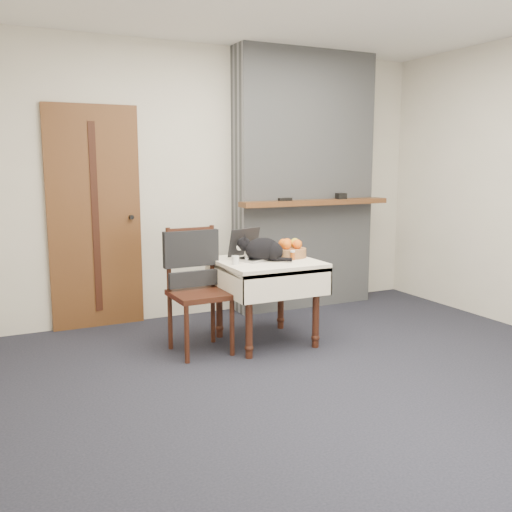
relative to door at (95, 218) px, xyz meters
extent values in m
plane|color=black|center=(1.20, -1.97, -1.00)|extent=(4.50, 4.50, 0.00)
cube|color=beige|center=(1.20, 0.03, 0.30)|extent=(4.50, 0.02, 2.60)
cube|color=brown|center=(0.00, 0.00, 0.00)|extent=(0.82, 0.05, 2.00)
cube|color=#36130E|center=(0.00, -0.03, 0.00)|extent=(0.06, 0.01, 1.70)
cylinder|color=black|center=(0.32, -0.04, 0.00)|extent=(0.04, 0.06, 0.04)
cube|color=gray|center=(2.10, -0.12, 0.30)|extent=(1.50, 0.30, 2.60)
cube|color=brown|center=(2.10, -0.36, 0.10)|extent=(1.62, 0.18, 0.05)
cube|color=black|center=(1.75, -0.36, 0.14)|extent=(0.14, 0.04, 0.03)
cube|color=black|center=(2.40, -0.36, 0.16)|extent=(0.10, 0.07, 0.06)
cylinder|color=#36130E|center=(0.87, -1.41, -0.68)|extent=(0.06, 0.06, 0.64)
sphere|color=#36130E|center=(0.87, -1.41, -0.92)|extent=(0.07, 0.07, 0.07)
cylinder|color=#36130E|center=(1.47, -1.41, -0.68)|extent=(0.06, 0.06, 0.64)
sphere|color=#36130E|center=(1.47, -1.41, -0.92)|extent=(0.07, 0.07, 0.07)
cylinder|color=#36130E|center=(0.87, -0.81, -0.68)|extent=(0.06, 0.06, 0.64)
sphere|color=#36130E|center=(0.87, -0.81, -0.92)|extent=(0.07, 0.07, 0.07)
cylinder|color=#36130E|center=(1.47, -0.81, -0.68)|extent=(0.06, 0.06, 0.64)
sphere|color=#36130E|center=(1.47, -0.81, -0.92)|extent=(0.07, 0.07, 0.07)
cube|color=silver|center=(1.17, -1.11, -0.33)|extent=(0.78, 0.78, 0.06)
cube|color=silver|center=(1.17, -1.49, -0.44)|extent=(0.78, 0.01, 0.22)
cube|color=silver|center=(1.17, -0.72, -0.44)|extent=(0.78, 0.01, 0.22)
cube|color=silver|center=(0.78, -1.11, -0.44)|extent=(0.01, 0.78, 0.22)
cube|color=silver|center=(1.55, -1.11, -0.44)|extent=(0.01, 0.78, 0.22)
cube|color=#B7B7BC|center=(1.11, -1.05, -0.29)|extent=(0.40, 0.34, 0.02)
cube|color=black|center=(1.11, -1.05, -0.28)|extent=(0.32, 0.25, 0.00)
cube|color=black|center=(1.06, -0.92, -0.16)|extent=(0.34, 0.18, 0.23)
cube|color=#AECBFF|center=(1.06, -0.92, -0.16)|extent=(0.31, 0.16, 0.21)
ellipsoid|color=black|center=(1.12, -1.12, -0.20)|extent=(0.34, 0.27, 0.19)
ellipsoid|color=black|center=(1.21, -1.16, -0.22)|extent=(0.21, 0.22, 0.16)
sphere|color=black|center=(0.98, -1.07, -0.16)|extent=(0.14, 0.14, 0.11)
ellipsoid|color=white|center=(0.95, -1.06, -0.19)|extent=(0.06, 0.07, 0.05)
ellipsoid|color=white|center=(1.01, -1.08, -0.24)|extent=(0.07, 0.08, 0.08)
cone|color=black|center=(0.98, -1.10, -0.10)|extent=(0.05, 0.05, 0.05)
cone|color=black|center=(1.00, -1.04, -0.10)|extent=(0.05, 0.05, 0.05)
cylinder|color=black|center=(1.24, -1.24, -0.28)|extent=(0.14, 0.13, 0.03)
sphere|color=white|center=(0.99, -1.11, -0.28)|extent=(0.04, 0.04, 0.04)
sphere|color=white|center=(1.02, -1.04, -0.28)|extent=(0.04, 0.04, 0.04)
cylinder|color=silver|center=(0.86, -1.18, -0.27)|extent=(0.06, 0.06, 0.07)
cylinder|color=#A44814|center=(1.37, -1.20, -0.27)|extent=(0.03, 0.03, 0.07)
cylinder|color=silver|center=(1.37, -1.20, -0.23)|extent=(0.04, 0.04, 0.02)
cylinder|color=#A07040|center=(1.42, -1.06, -0.26)|extent=(0.27, 0.27, 0.08)
sphere|color=orange|center=(1.37, -1.09, -0.19)|extent=(0.08, 0.08, 0.08)
sphere|color=orange|center=(1.46, -1.10, -0.19)|extent=(0.08, 0.08, 0.08)
sphere|color=orange|center=(1.42, -1.01, -0.19)|extent=(0.08, 0.08, 0.08)
sphere|color=yellow|center=(1.49, -1.03, -0.19)|extent=(0.08, 0.08, 0.08)
sphere|color=orange|center=(1.38, -1.02, -0.19)|extent=(0.08, 0.08, 0.08)
cube|color=black|center=(1.39, -1.09, -0.30)|extent=(0.14, 0.10, 0.01)
cube|color=#36130E|center=(0.59, -1.11, -0.53)|extent=(0.45, 0.45, 0.04)
cylinder|color=#36130E|center=(0.40, -1.30, -0.77)|extent=(0.04, 0.04, 0.47)
cylinder|color=#36130E|center=(0.78, -1.29, -0.77)|extent=(0.04, 0.04, 0.47)
cylinder|color=#36130E|center=(0.39, -0.93, -0.77)|extent=(0.04, 0.04, 0.47)
cylinder|color=#36130E|center=(0.77, -0.92, -0.77)|extent=(0.04, 0.04, 0.47)
cylinder|color=#36130E|center=(0.39, -0.93, -0.27)|extent=(0.04, 0.04, 0.52)
cylinder|color=#36130E|center=(0.77, -0.92, -0.27)|extent=(0.04, 0.04, 0.52)
cube|color=#36130E|center=(0.58, -0.92, -0.17)|extent=(0.38, 0.04, 0.29)
cube|color=black|center=(0.58, -0.93, -0.19)|extent=(0.46, 0.08, 0.29)
camera|label=1|loc=(-0.92, -5.23, 0.50)|focal=40.00mm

